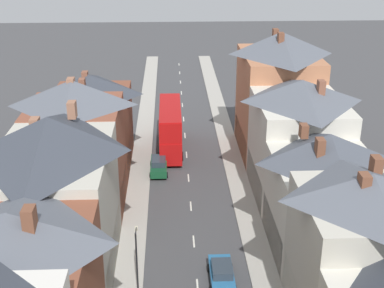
{
  "coord_description": "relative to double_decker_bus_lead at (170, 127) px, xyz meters",
  "views": [
    {
      "loc": [
        -1.79,
        -14.07,
        24.76
      ],
      "look_at": [
        0.64,
        42.27,
        1.22
      ],
      "focal_mm": 50.0,
      "sensor_mm": 36.0,
      "label": 1
    }
  ],
  "objects": [
    {
      "name": "centre_line_dashes",
      "position": [
        1.81,
        -7.51,
        -2.81
      ],
      "size": [
        0.14,
        97.8,
        0.01
      ],
      "color": "silver",
      "rests_on": "ground"
    },
    {
      "name": "pavement_right",
      "position": [
        6.91,
        -5.51,
        -2.75
      ],
      "size": [
        2.2,
        104.0,
        0.14
      ],
      "primitive_type": "cube",
      "color": "#A8A399",
      "rests_on": "ground"
    },
    {
      "name": "double_decker_bus_lead",
      "position": [
        0.0,
        0.0,
        0.0
      ],
      "size": [
        2.74,
        10.8,
        5.3
      ],
      "color": "#B70F0F",
      "rests_on": "ground"
    },
    {
      "name": "street_lamp",
      "position": [
        -2.44,
        -26.68,
        0.43
      ],
      "size": [
        0.2,
        1.12,
        5.5
      ],
      "color": "black",
      "rests_on": "ground"
    },
    {
      "name": "pavement_left",
      "position": [
        -3.29,
        -5.51,
        -2.75
      ],
      "size": [
        2.2,
        104.0,
        0.14
      ],
      "primitive_type": "cube",
      "color": "#A8A399",
      "rests_on": "ground"
    },
    {
      "name": "terrace_row_right",
      "position": [
        11.99,
        -25.73,
        3.2
      ],
      "size": [
        8.0,
        60.52,
        14.12
      ],
      "color": "#B2704C",
      "rests_on": "ground"
    },
    {
      "name": "terrace_row_left",
      "position": [
        -8.38,
        -27.5,
        3.19
      ],
      "size": [
        8.0,
        56.13,
        13.32
      ],
      "color": "#B2704C",
      "rests_on": "ground"
    },
    {
      "name": "car_near_blue",
      "position": [
        3.61,
        -25.07,
        -2.01
      ],
      "size": [
        1.9,
        4.21,
        1.59
      ],
      "color": "#236093",
      "rests_on": "ground"
    },
    {
      "name": "car_parked_right_a",
      "position": [
        -1.29,
        -6.0,
        -1.96
      ],
      "size": [
        1.9,
        4.57,
        1.7
      ],
      "color": "#144728",
      "rests_on": "ground"
    }
  ]
}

